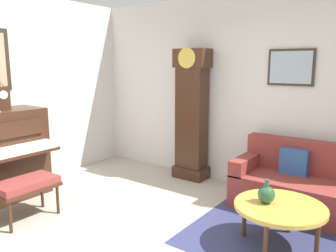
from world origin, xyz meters
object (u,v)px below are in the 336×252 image
(grandfather_clock, at_px, (192,118))
(couch, at_px, (315,189))
(green_jug, at_px, (266,194))
(piano_bench, at_px, (26,186))
(mantel_clock, at_px, (1,97))
(coffee_table, at_px, (280,208))

(grandfather_clock, height_order, couch, grandfather_clock)
(couch, relative_size, green_jug, 7.92)
(grandfather_clock, bearing_deg, couch, -6.99)
(piano_bench, height_order, green_jug, green_jug)
(couch, bearing_deg, mantel_clock, -151.17)
(piano_bench, relative_size, couch, 0.37)
(piano_bench, bearing_deg, coffee_table, 23.38)
(couch, xyz_separation_m, coffee_table, (-0.10, -1.03, 0.10))
(couch, distance_m, mantel_clock, 4.12)
(coffee_table, bearing_deg, green_jug, -167.87)
(grandfather_clock, distance_m, mantel_clock, 2.69)
(grandfather_clock, xyz_separation_m, green_jug, (1.69, -1.29, -0.44))
(piano_bench, bearing_deg, grandfather_clock, 72.39)
(green_jug, bearing_deg, mantel_clock, -165.21)
(coffee_table, bearing_deg, couch, 84.42)
(coffee_table, bearing_deg, mantel_clock, -165.31)
(green_jug, bearing_deg, piano_bench, -156.06)
(piano_bench, distance_m, grandfather_clock, 2.56)
(piano_bench, height_order, mantel_clock, mantel_clock)
(coffee_table, xyz_separation_m, mantel_clock, (-3.38, -0.89, 0.96))
(piano_bench, xyz_separation_m, coffee_table, (2.57, 1.11, 0.01))
(mantel_clock, bearing_deg, grandfather_clock, 53.98)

